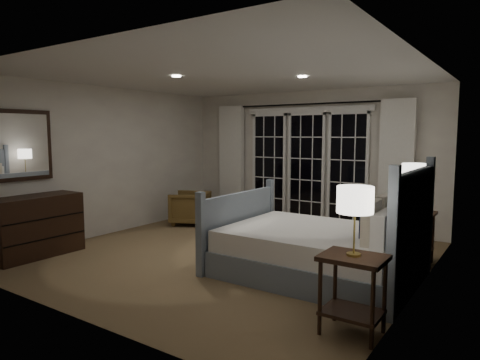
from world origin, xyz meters
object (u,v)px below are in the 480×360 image
Objects in this scene: bed at (320,249)px; lamp_left at (355,201)px; nightstand_right at (412,229)px; lamp_right at (415,173)px; dresser at (36,226)px; nightstand_left at (353,282)px; armchair at (190,208)px.

bed reaches higher than lamp_left.
lamp_right is at bearing -165.96° from nightstand_right.
dresser is at bearing -149.61° from nightstand_right.
bed is at bearing 123.91° from nightstand_left.
lamp_left is 4.94m from armchair.
nightstand_left is at bearing 135.00° from lamp_left.
dresser reaches higher than nightstand_right.
lamp_left is 0.93× the size of lamp_right.
nightstand_right is 1.18× the size of lamp_left.
nightstand_right is 5.15m from dresser.
lamp_left is at bearing -56.09° from bed.
bed is 1.66m from lamp_right.
lamp_right reaches higher than nightstand_right.
bed is 3.61× the size of lamp_right.
nightstand_right is 0.58× the size of dresser.
nightstand_right is 4.06m from armchair.
lamp_left is at bearing -88.96° from nightstand_right.
nightstand_right is (-0.04, 2.42, 0.00)m from nightstand_left.
lamp_left reaches higher than armchair.
lamp_right is at bearing 91.04° from nightstand_left.
lamp_left is 4.55m from dresser.
nightstand_left is 1.00× the size of armchair.
lamp_right is at bearing 55.49° from bed.
nightstand_right is 2.52m from lamp_left.
dresser reaches higher than armchair.
nightstand_left is 0.57× the size of dresser.
lamp_left reaches higher than dresser.
armchair is (-4.09, 2.64, -0.14)m from nightstand_left.
armchair is at bearing 176.86° from lamp_right.
lamp_right is 0.92× the size of armchair.
lamp_left reaches higher than nightstand_left.
lamp_right is at bearing 91.04° from lamp_left.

